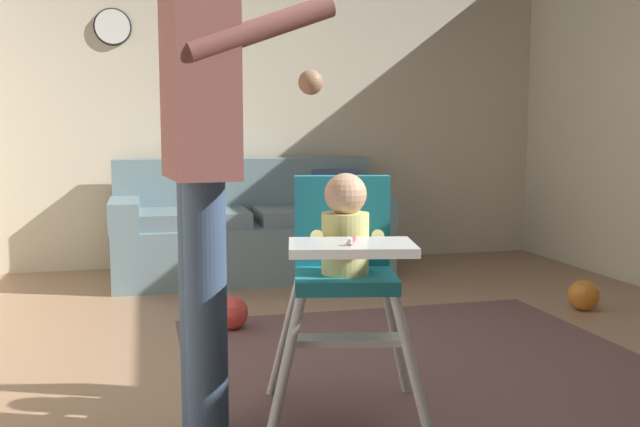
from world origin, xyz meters
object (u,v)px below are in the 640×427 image
Objects in this scene: wall_clock at (113,27)px; couch at (251,231)px; toy_ball at (231,313)px; toy_ball_second at (584,295)px; high_chair at (345,252)px; adult_standing at (202,161)px.

couch is at bearing -26.54° from wall_clock.
toy_ball_second is (2.10, -0.10, -0.00)m from toy_ball.
couch is 2.13× the size of high_chair.
toy_ball is at bearing 177.23° from toy_ball_second.
high_chair is at bearing -146.64° from toy_ball_second.
high_chair is 3.35× the size of wall_clock.
adult_standing is (-0.58, -2.79, 0.64)m from couch.
couch reaches higher than toy_ball.
couch is 1.85m from wall_clock.
wall_clock is (-2.73, 2.00, 1.75)m from toy_ball_second.
high_chair reaches higher than toy_ball_second.
toy_ball_second is at bearing 135.27° from high_chair.
high_chair is (-0.07, -2.74, 0.31)m from couch.
toy_ball is 0.66× the size of wall_clock.
wall_clock is (-0.95, 0.48, 1.51)m from couch.
adult_standing is at bearing -11.74° from couch.
high_chair is 0.61m from adult_standing.
toy_ball_second is (1.78, -1.52, -0.24)m from couch.
toy_ball_second is at bearing -36.20° from wall_clock.
couch is 1.48m from toy_ball.
adult_standing is 1.64m from toy_ball.
wall_clock is at bearing 90.97° from adult_standing.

